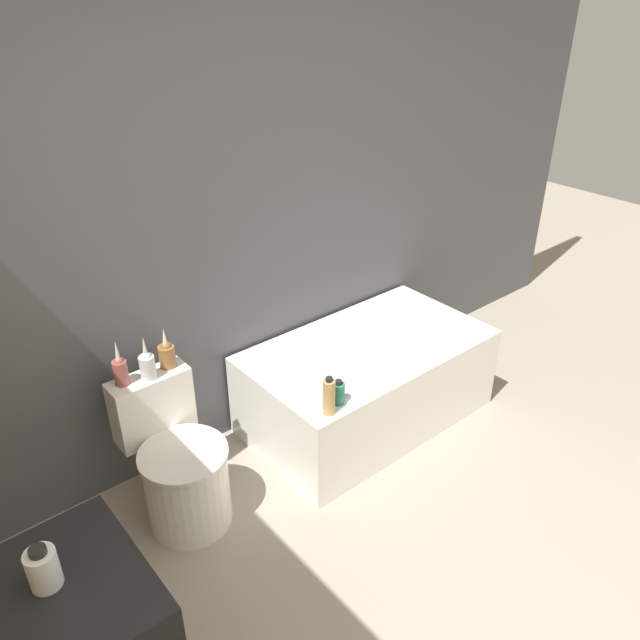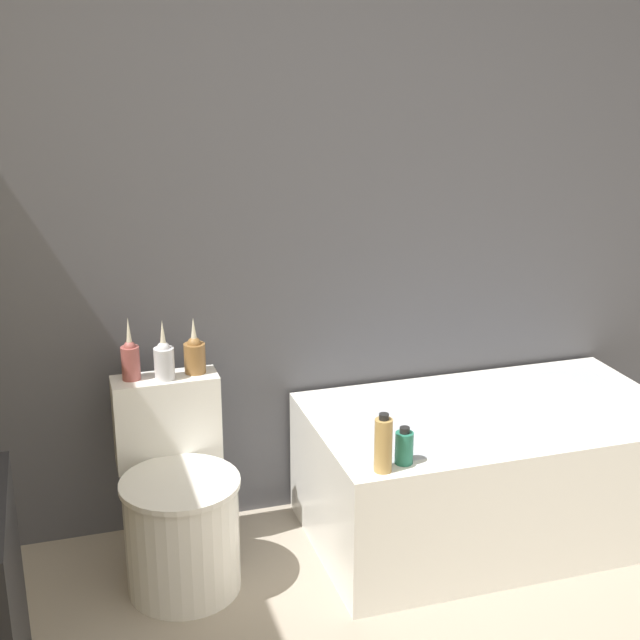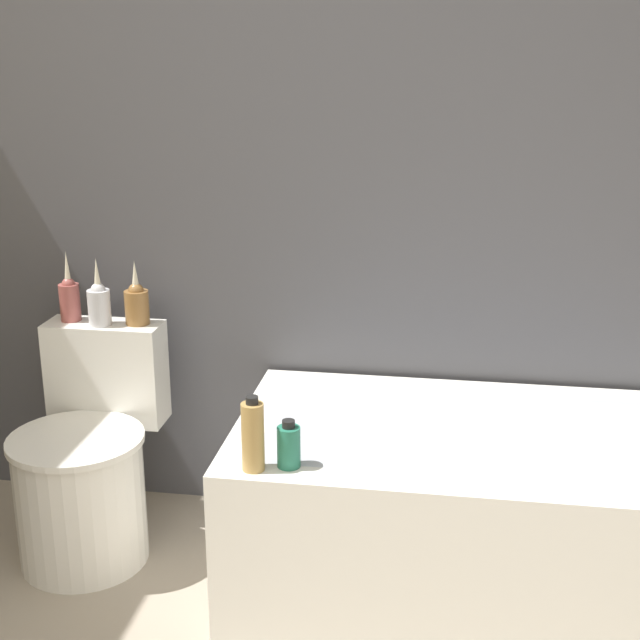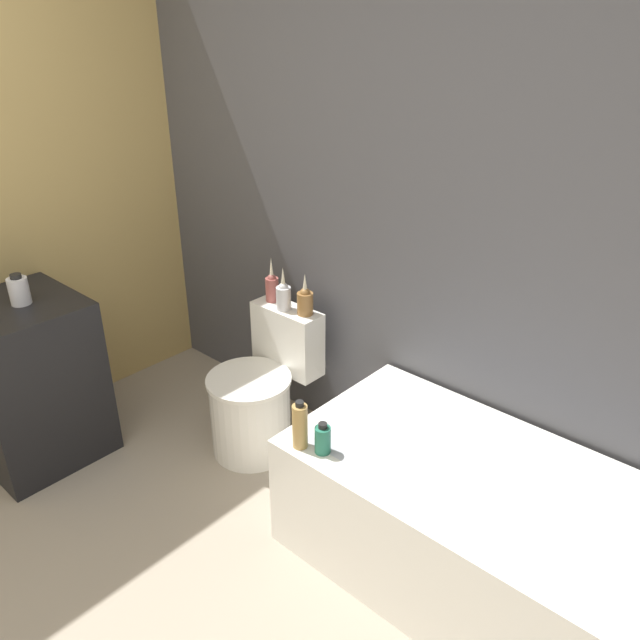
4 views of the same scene
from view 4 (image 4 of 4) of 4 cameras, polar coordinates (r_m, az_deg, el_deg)
The scene contains 10 objects.
wall_back_tiled at distance 2.83m, azimuth 4.91°, elevation 11.29°, with size 6.40×0.06×2.60m.
bathtub at distance 2.60m, azimuth 13.57°, elevation -17.48°, with size 1.41×0.80×0.52m.
toilet at distance 3.18m, azimuth -5.61°, elevation -7.03°, with size 0.42×0.56×0.71m.
vanity_counter at distance 3.37m, azimuth -25.02°, elevation -5.06°, with size 0.57×0.56×0.82m.
soap_bottle_glass at distance 3.16m, azimuth -25.82°, elevation 2.45°, with size 0.09×0.09×0.15m.
vase_gold at distance 3.16m, azimuth -4.41°, elevation 3.09°, with size 0.07×0.07×0.23m.
vase_silver at distance 3.06m, azimuth -3.36°, elevation 2.28°, with size 0.07×0.07×0.22m.
vase_bronze at distance 3.01m, azimuth -1.37°, elevation 1.81°, with size 0.08×0.08×0.21m.
shampoo_bottle_tall at distance 2.42m, azimuth -1.85°, elevation -9.63°, with size 0.06×0.06×0.21m.
shampoo_bottle_short at distance 2.41m, azimuth 0.25°, elevation -10.84°, with size 0.06×0.06×0.13m.
Camera 4 is at (1.64, -0.13, 2.04)m, focal length 35.00 mm.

